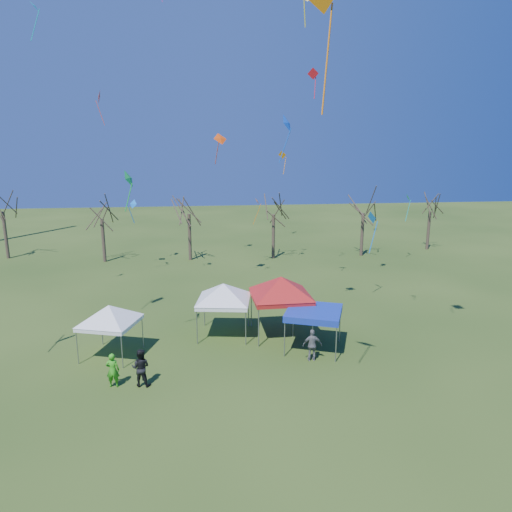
{
  "coord_description": "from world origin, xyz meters",
  "views": [
    {
      "loc": [
        -1.45,
        -20.76,
        10.79
      ],
      "look_at": [
        1.58,
        3.0,
        5.21
      ],
      "focal_mm": 32.0,
      "sensor_mm": 36.0,
      "label": 1
    }
  ],
  "objects": [
    {
      "name": "kite_22",
      "position": [
        4.21,
        22.75,
        5.88
      ],
      "size": [
        0.81,
        0.89,
        2.59
      ],
      "rotation": [
        0.0,
        0.0,
        1.37
      ],
      "color": "orange",
      "rests_on": "ground"
    },
    {
      "name": "kite_7",
      "position": [
        -11.43,
        12.67,
        19.66
      ],
      "size": [
        0.75,
        0.9,
        2.52
      ],
      "rotation": [
        0.0,
        0.0,
        1.61
      ],
      "color": "#0CA5BB",
      "rests_on": "ground"
    },
    {
      "name": "tent_red",
      "position": [
        3.24,
        4.43,
        3.35
      ],
      "size": [
        4.71,
        4.71,
        4.15
      ],
      "rotation": [
        0.0,
        0.0,
        0.01
      ],
      "color": "gray",
      "rests_on": "ground"
    },
    {
      "name": "person_grey",
      "position": [
        4.26,
        0.78,
        0.86
      ],
      "size": [
        1.04,
        0.49,
        1.72
      ],
      "primitive_type": "imported",
      "rotation": [
        0.0,
        0.0,
        3.07
      ],
      "color": "slate",
      "rests_on": "ground"
    },
    {
      "name": "kite_17",
      "position": [
        10.83,
        10.09,
        6.06
      ],
      "size": [
        0.64,
        1.03,
        3.02
      ],
      "rotation": [
        0.0,
        0.0,
        1.79
      ],
      "color": "#1683EE",
      "rests_on": "ground"
    },
    {
      "name": "kite_18",
      "position": [
        6.45,
        10.91,
        15.71
      ],
      "size": [
        0.81,
        0.57,
        2.01
      ],
      "rotation": [
        0.0,
        0.0,
        2.71
      ],
      "color": "red",
      "rests_on": "ground"
    },
    {
      "name": "tent_white_mid",
      "position": [
        -0.12,
        4.79,
        2.98
      ],
      "size": [
        4.13,
        4.13,
        3.69
      ],
      "rotation": [
        0.0,
        0.0,
        -0.17
      ],
      "color": "gray",
      "rests_on": "ground"
    },
    {
      "name": "kite_13",
      "position": [
        -7.35,
        21.82,
        5.95
      ],
      "size": [
        0.92,
        0.89,
        2.26
      ],
      "rotation": [
        0.0,
        0.0,
        5.59
      ],
      "color": "blue",
      "rests_on": "ground"
    },
    {
      "name": "person_green",
      "position": [
        -5.6,
        -0.7,
        0.83
      ],
      "size": [
        0.64,
        0.45,
        1.66
      ],
      "primitive_type": "imported",
      "rotation": [
        0.0,
        0.0,
        3.06
      ],
      "color": "green",
      "rests_on": "ground"
    },
    {
      "name": "tree_5",
      "position": [
        23.72,
        26.07,
        5.73
      ],
      "size": [
        3.39,
        3.39,
        7.46
      ],
      "color": "#3D2D21",
      "rests_on": "ground"
    },
    {
      "name": "person_dark",
      "position": [
        -4.32,
        -0.76,
        0.91
      ],
      "size": [
        1.0,
        0.84,
        1.81
      ],
      "primitive_type": "imported",
      "rotation": [
        0.0,
        0.0,
        2.95
      ],
      "color": "black",
      "rests_on": "ground"
    },
    {
      "name": "kite_2",
      "position": [
        -9.16,
        19.23,
        14.94
      ],
      "size": [
        0.59,
        1.11,
        2.74
      ],
      "rotation": [
        0.0,
        0.0,
        4.81
      ],
      "color": "red",
      "rests_on": "ground"
    },
    {
      "name": "kite_27",
      "position": [
        3.18,
        2.94,
        12.08
      ],
      "size": [
        0.92,
        1.1,
        2.45
      ],
      "rotation": [
        0.0,
        0.0,
        1.03
      ],
      "color": "blue",
      "rests_on": "ground"
    },
    {
      "name": "ground",
      "position": [
        0.0,
        0.0,
        0.0
      ],
      "size": [
        140.0,
        140.0,
        0.0
      ],
      "primitive_type": "plane",
      "color": "#2A4415",
      "rests_on": "ground"
    },
    {
      "name": "kite_19",
      "position": [
        6.52,
        22.24,
        10.29
      ],
      "size": [
        0.85,
        0.77,
        2.16
      ],
      "rotation": [
        0.0,
        0.0,
        2.52
      ],
      "color": "orange",
      "rests_on": "ground"
    },
    {
      "name": "kite_1",
      "position": [
        -4.88,
        3.22,
        9.36
      ],
      "size": [
        0.66,
        1.01,
        2.11
      ],
      "rotation": [
        0.0,
        0.0,
        1.34
      ],
      "color": "green",
      "rests_on": "ground"
    },
    {
      "name": "kite_12",
      "position": [
        18.6,
        20.85,
        6.26
      ],
      "size": [
        0.58,
        0.92,
        2.68
      ],
      "rotation": [
        0.0,
        0.0,
        1.37
      ],
      "color": "#0CC0BD",
      "rests_on": "ground"
    },
    {
      "name": "kite_11",
      "position": [
        0.36,
        14.98,
        11.61
      ],
      "size": [
        1.33,
        1.16,
        2.39
      ],
      "rotation": [
        0.0,
        0.0,
        0.43
      ],
      "color": "#E5450C",
      "rests_on": "ground"
    },
    {
      "name": "tent_blue",
      "position": [
        4.66,
        2.19,
        2.1
      ],
      "size": [
        3.77,
        3.77,
        2.28
      ],
      "rotation": [
        0.0,
        0.0,
        -0.38
      ],
      "color": "gray",
      "rests_on": "ground"
    },
    {
      "name": "tent_white_west",
      "position": [
        -6.26,
        2.7,
        2.66
      ],
      "size": [
        3.56,
        3.56,
        3.3
      ],
      "rotation": [
        0.0,
        0.0,
        -0.31
      ],
      "color": "gray",
      "rests_on": "ground"
    },
    {
      "name": "tree_1",
      "position": [
        -10.77,
        24.65,
        5.79
      ],
      "size": [
        3.42,
        3.42,
        7.54
      ],
      "color": "#3D2D21",
      "rests_on": "ground"
    },
    {
      "name": "tree_2",
      "position": [
        -2.37,
        24.38,
        6.29
      ],
      "size": [
        3.71,
        3.71,
        8.18
      ],
      "color": "#3D2D21",
      "rests_on": "ground"
    },
    {
      "name": "tree_4",
      "position": [
        15.36,
        24.0,
        6.06
      ],
      "size": [
        3.58,
        3.58,
        7.89
      ],
      "color": "#3D2D21",
      "rests_on": "ground"
    },
    {
      "name": "tree_3",
      "position": [
        6.03,
        24.04,
        6.08
      ],
      "size": [
        3.59,
        3.59,
        7.91
      ],
      "color": "#3D2D21",
      "rests_on": "ground"
    },
    {
      "name": "tree_0",
      "position": [
        -20.85,
        27.38,
        6.49
      ],
      "size": [
        3.83,
        3.83,
        8.44
      ],
      "color": "#3D2D21",
      "rests_on": "ground"
    }
  ]
}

